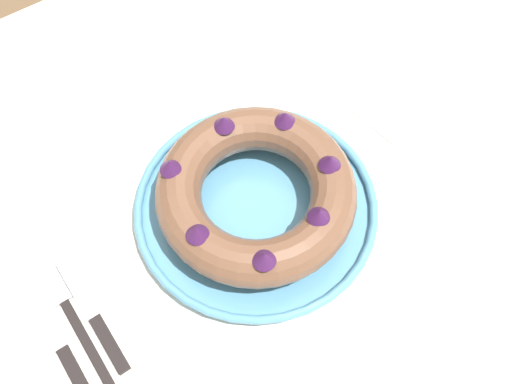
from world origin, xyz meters
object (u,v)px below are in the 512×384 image
object	(u,v)px
bundt_cake	(256,192)
fork	(74,319)
serving_dish	(256,207)
serving_knife	(64,351)
cake_knife	(96,320)
napkin	(398,105)

from	to	relation	value
bundt_cake	fork	world-z (taller)	bundt_cake
serving_dish	serving_knife	distance (m)	0.31
bundt_cake	cake_knife	xyz separation A→B (m)	(-0.26, -0.02, -0.05)
serving_knife	napkin	xyz separation A→B (m)	(0.60, 0.06, -0.00)
bundt_cake	serving_knife	xyz separation A→B (m)	(-0.31, -0.03, -0.05)
bundt_cake	serving_knife	size ratio (longest dim) A/B	1.23
serving_dish	bundt_cake	distance (m)	0.04
serving_knife	cake_knife	bearing A→B (deg)	12.92
bundt_cake	fork	distance (m)	0.29
bundt_cake	napkin	world-z (taller)	bundt_cake
serving_knife	serving_dish	bearing A→B (deg)	3.58
fork	serving_dish	bearing A→B (deg)	3.74
bundt_cake	cake_knife	distance (m)	0.26
cake_knife	napkin	world-z (taller)	cake_knife
serving_knife	napkin	distance (m)	0.60
serving_knife	cake_knife	xyz separation A→B (m)	(0.05, 0.01, 0.00)
fork	napkin	bearing A→B (deg)	6.74
serving_dish	bundt_cake	bearing A→B (deg)	-131.08
serving_dish	napkin	world-z (taller)	serving_dish
fork	serving_knife	size ratio (longest dim) A/B	0.88
serving_knife	bundt_cake	bearing A→B (deg)	3.57
serving_knife	napkin	bearing A→B (deg)	3.72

